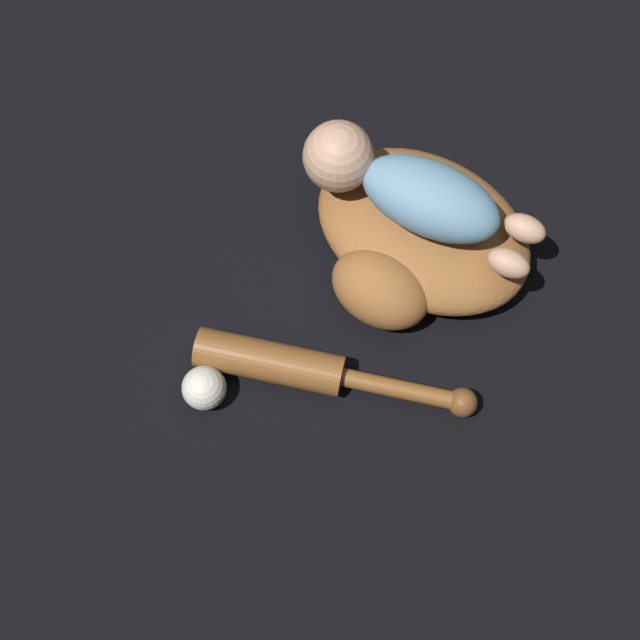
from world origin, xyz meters
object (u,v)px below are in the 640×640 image
Objects in this scene: baby_figure at (404,187)px; baseball_bat at (302,368)px; baseball at (204,388)px; baseball_glove at (415,239)px.

baseball_bat is (-0.01, 0.29, -0.13)m from baby_figure.
baby_figure is at bearing -102.91° from baseball.
baby_figure reaches higher than baseball_glove.
baseball_bat is (0.03, 0.27, -0.02)m from baseball_glove.
baby_figure is 5.68× the size of baseball.
baseball_glove is 0.11m from baby_figure.
baseball_bat is at bearing 92.48° from baby_figure.
baseball_glove is 5.41× the size of baseball.
baby_figure is at bearing -20.40° from baseball_glove.
baseball_glove is at bearing -109.06° from baseball.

